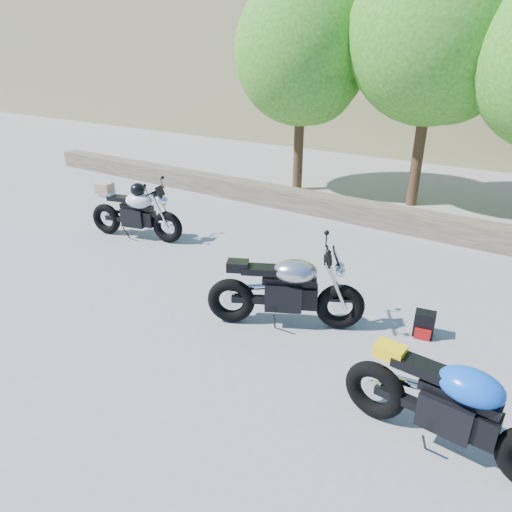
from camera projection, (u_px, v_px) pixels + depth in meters
The scene contains 8 objects.
ground at pixel (209, 320), 6.99m from camera, with size 90.00×90.00×0.00m, color gray.
stone_wall at pixel (353, 211), 11.05m from camera, with size 22.00×0.55×0.50m, color #46382E.
tree_decid_left at pixel (304, 58), 12.14m from camera, with size 3.67×3.67×5.62m.
tree_decid_mid at pixel (438, 39), 10.59m from camera, with size 4.08×4.08×6.24m.
silver_bike at pixel (286, 291), 6.64m from camera, with size 2.14×1.24×1.17m.
white_bike at pixel (135, 211), 9.86m from camera, with size 2.22×0.84×1.25m.
blue_bike at pixel (452, 407), 4.48m from camera, with size 2.26×0.72×1.13m.
backpack at pixel (424, 325), 6.52m from camera, with size 0.31×0.28×0.38m.
Camera 1 is at (3.95, -4.55, 3.73)m, focal length 32.00 mm.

